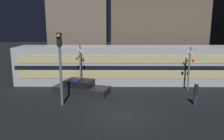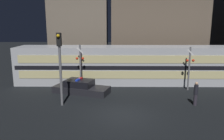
% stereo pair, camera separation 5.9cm
% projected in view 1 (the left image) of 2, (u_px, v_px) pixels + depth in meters
% --- Properties ---
extents(ground_plane, '(120.00, 120.00, 0.00)m').
position_uv_depth(ground_plane, '(123.00, 115.00, 13.94)').
color(ground_plane, black).
extents(train, '(23.56, 3.21, 3.61)m').
position_uv_depth(train, '(138.00, 65.00, 21.50)').
color(train, '#B7BABF').
rests_on(train, ground_plane).
extents(police_car, '(5.01, 3.11, 1.23)m').
position_uv_depth(police_car, '(81.00, 88.00, 18.49)').
color(police_car, black).
rests_on(police_car, ground_plane).
extents(pedestrian, '(0.29, 0.29, 1.74)m').
position_uv_depth(pedestrian, '(196.00, 93.00, 15.50)').
color(pedestrian, '#2D2833').
rests_on(pedestrian, ground_plane).
extents(crossing_signal_near, '(0.74, 0.33, 3.82)m').
position_uv_depth(crossing_signal_near, '(189.00, 67.00, 18.89)').
color(crossing_signal_near, slate).
rests_on(crossing_signal_near, ground_plane).
extents(crossing_signal_far, '(0.74, 0.33, 3.97)m').
position_uv_depth(crossing_signal_far, '(80.00, 65.00, 19.30)').
color(crossing_signal_far, slate).
rests_on(crossing_signal_far, ground_plane).
extents(traffic_light_corner, '(0.30, 0.46, 5.15)m').
position_uv_depth(traffic_light_corner, '(60.00, 61.00, 15.03)').
color(traffic_light_corner, slate).
rests_on(traffic_light_corner, ground_plane).
extents(building_left, '(7.06, 4.07, 9.20)m').
position_uv_depth(building_left, '(79.00, 33.00, 27.69)').
color(building_left, '#726656').
rests_on(building_left, ground_plane).
extents(building_center, '(11.37, 5.88, 8.62)m').
position_uv_depth(building_center, '(156.00, 36.00, 27.97)').
color(building_center, brown).
rests_on(building_center, ground_plane).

